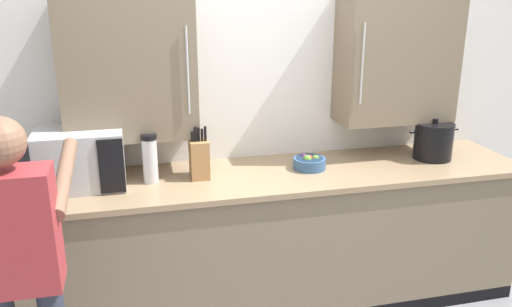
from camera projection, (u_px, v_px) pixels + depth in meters
The scene contains 8 objects.
back_wall_tiled at pixel (264, 95), 3.41m from camera, with size 4.11×0.44×2.53m.
counter_unit at pixel (277, 239), 3.38m from camera, with size 3.19×0.71×0.93m.
microwave_oven at pixel (75, 159), 2.95m from camera, with size 0.61×0.70×0.34m.
knife_block at pixel (199, 158), 3.11m from camera, with size 0.11×0.15×0.32m.
stock_pot at pixel (433, 141), 3.45m from camera, with size 0.35×0.26×0.27m.
fruit_bowl at pixel (309, 162), 3.29m from camera, with size 0.21×0.21×0.10m.
thermos_flask at pixel (150, 158), 3.03m from camera, with size 0.09×0.09×0.29m.
person_figure at pixel (20, 262), 2.17m from camera, with size 0.46×0.65×1.57m.
Camera 1 is at (-0.84, -2.18, 2.05)m, focal length 36.36 mm.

